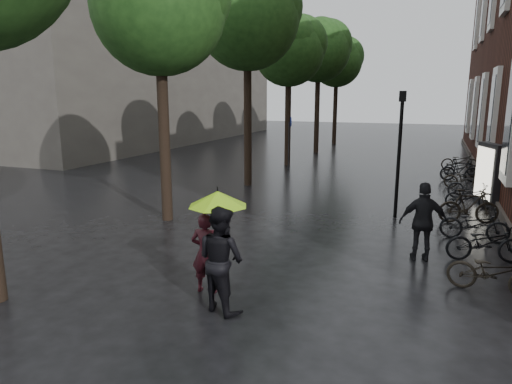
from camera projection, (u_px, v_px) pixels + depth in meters
The scene contains 11 objects.
ground at pixel (149, 377), 6.18m from camera, with size 120.00×120.00×0.00m, color black.
bg_building at pixel (116, 55), 38.06m from camera, with size 16.00×30.00×14.00m, color #47423D.
street_trees at pixel (270, 37), 20.77m from camera, with size 4.33×34.03×8.91m.
person_burgundy at pixel (206, 253), 8.73m from camera, with size 0.58×0.38×1.58m, color #330E14.
person_black at pixel (221, 259), 7.95m from camera, with size 0.92×0.72×1.89m, color black.
lime_umbrella at pixel (218, 199), 8.14m from camera, with size 1.09×1.09×1.61m.
pedestrian_walking at pixel (424, 222), 10.39m from camera, with size 1.07×0.45×1.83m, color black.
parked_bicycles at pixel (468, 191), 15.90m from camera, with size 2.01×16.68×1.03m.
ad_lightbox at pixel (489, 175), 15.60m from camera, with size 0.32×1.42×2.15m.
lamp_post at pixel (400, 142), 13.85m from camera, with size 0.20×0.20×3.87m.
cycle_sign at pixel (290, 135), 23.23m from camera, with size 0.14×0.48×2.66m.
Camera 1 is at (3.36, -4.61, 3.75)m, focal length 32.00 mm.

